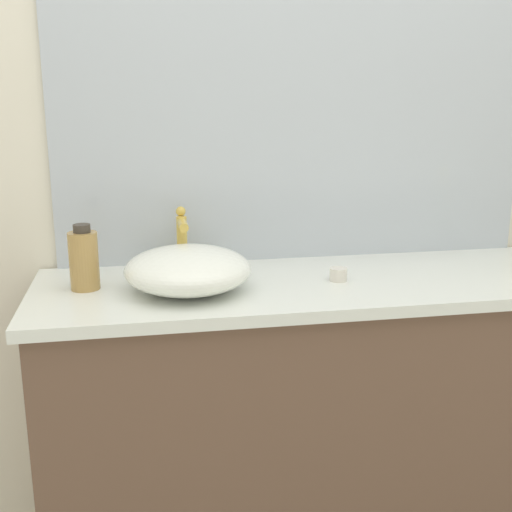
# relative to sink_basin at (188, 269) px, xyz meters

# --- Properties ---
(bathroom_wall_rear) EXTENTS (6.00, 0.06, 2.60)m
(bathroom_wall_rear) POSITION_rel_sink_basin_xyz_m (0.27, 0.32, 0.36)
(bathroom_wall_rear) COLOR silver
(bathroom_wall_rear) RESTS_ON ground
(vanity_counter) EXTENTS (1.53, 0.50, 0.88)m
(vanity_counter) POSITION_rel_sink_basin_xyz_m (0.36, 0.03, -0.49)
(vanity_counter) COLOR brown
(vanity_counter) RESTS_ON ground
(wall_mirror_panel) EXTENTS (1.43, 0.01, 1.03)m
(wall_mirror_panel) POSITION_rel_sink_basin_xyz_m (0.36, 0.28, 0.46)
(wall_mirror_panel) COLOR #B2BCC6
(wall_mirror_panel) RESTS_ON vanity_counter
(sink_basin) EXTENTS (0.32, 0.34, 0.11)m
(sink_basin) POSITION_rel_sink_basin_xyz_m (0.00, 0.00, 0.00)
(sink_basin) COLOR white
(sink_basin) RESTS_ON vanity_counter
(faucet) EXTENTS (0.03, 0.13, 0.18)m
(faucet) POSITION_rel_sink_basin_xyz_m (-0.00, 0.19, 0.05)
(faucet) COLOR gold
(faucet) RESTS_ON vanity_counter
(lotion_bottle) EXTENTS (0.07, 0.07, 0.17)m
(lotion_bottle) POSITION_rel_sink_basin_xyz_m (-0.26, 0.06, 0.02)
(lotion_bottle) COLOR #AC8547
(lotion_bottle) RESTS_ON vanity_counter
(candle_jar) EXTENTS (0.05, 0.05, 0.04)m
(candle_jar) POSITION_rel_sink_basin_xyz_m (0.41, 0.01, -0.04)
(candle_jar) COLOR silver
(candle_jar) RESTS_ON vanity_counter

